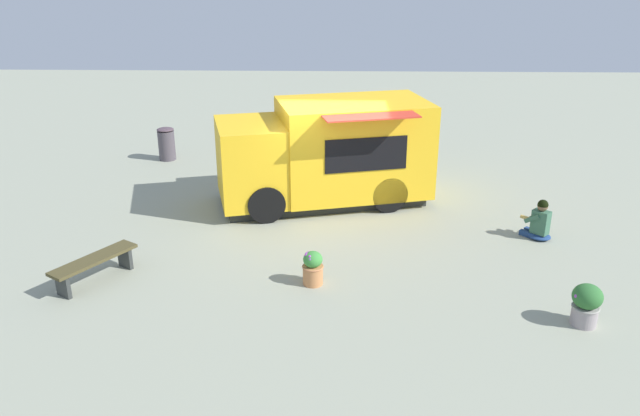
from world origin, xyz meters
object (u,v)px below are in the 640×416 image
(food_truck, at_px, (327,155))
(trash_bin, at_px, (167,144))
(plaza_bench, at_px, (94,264))
(planter_flowering_near, at_px, (313,268))
(person_customer, at_px, (539,223))
(planter_flowering_far, at_px, (586,304))

(food_truck, height_order, trash_bin, food_truck)
(plaza_bench, bearing_deg, planter_flowering_near, 90.20)
(trash_bin, bearing_deg, plaza_bench, 4.42)
(person_customer, xyz_separation_m, plaza_bench, (2.19, -8.76, 0.01))
(trash_bin, bearing_deg, planter_flowering_far, 45.94)
(person_customer, relative_size, planter_flowering_far, 1.21)
(planter_flowering_far, relative_size, plaza_bench, 0.44)
(planter_flowering_near, height_order, trash_bin, trash_bin)
(person_customer, distance_m, plaza_bench, 9.03)
(planter_flowering_near, bearing_deg, planter_flowering_far, 74.33)
(planter_flowering_near, distance_m, planter_flowering_far, 4.66)
(person_customer, relative_size, planter_flowering_near, 1.35)
(planter_flowering_near, xyz_separation_m, planter_flowering_far, (1.26, 4.48, 0.06))
(person_customer, distance_m, trash_bin, 10.77)
(food_truck, xyz_separation_m, trash_bin, (-3.31, -4.79, -0.70))
(planter_flowering_near, bearing_deg, food_truck, 177.42)
(food_truck, relative_size, person_customer, 6.06)
(food_truck, bearing_deg, person_customer, 65.76)
(food_truck, relative_size, planter_flowering_far, 7.35)
(person_customer, relative_size, trash_bin, 0.91)
(food_truck, bearing_deg, planter_flowering_near, -2.58)
(planter_flowering_near, bearing_deg, person_customer, 114.65)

